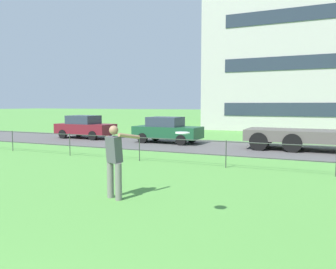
% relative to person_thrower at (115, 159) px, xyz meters
% --- Properties ---
extents(street_strip, '(80.00, 6.06, 0.01)m').
position_rel_person_thrower_xyz_m(street_strip, '(1.51, 10.58, -0.96)').
color(street_strip, '#565454').
rests_on(street_strip, ground).
extents(park_fence, '(28.32, 0.04, 1.00)m').
position_rel_person_thrower_xyz_m(park_fence, '(1.51, 4.90, -0.29)').
color(park_fence, '#333833').
rests_on(park_fence, ground).
extents(person_thrower, '(0.70, 0.72, 1.78)m').
position_rel_person_thrower_xyz_m(person_thrower, '(0.00, 0.00, 0.00)').
color(person_thrower, slate).
rests_on(person_thrower, ground).
extents(frisbee, '(0.33, 0.33, 0.03)m').
position_rel_person_thrower_xyz_m(frisbee, '(2.11, -0.93, 0.79)').
color(frisbee, white).
extents(car_maroon_left, '(4.03, 1.88, 1.54)m').
position_rel_person_thrower_xyz_m(car_maroon_left, '(-9.74, 11.32, -0.18)').
color(car_maroon_left, maroon).
rests_on(car_maroon_left, ground).
extents(car_dark_green_far_left, '(4.06, 1.93, 1.54)m').
position_rel_person_thrower_xyz_m(car_dark_green_far_left, '(-3.60, 11.15, -0.18)').
color(car_dark_green_far_left, '#194C2D').
rests_on(car_dark_green_far_left, ground).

